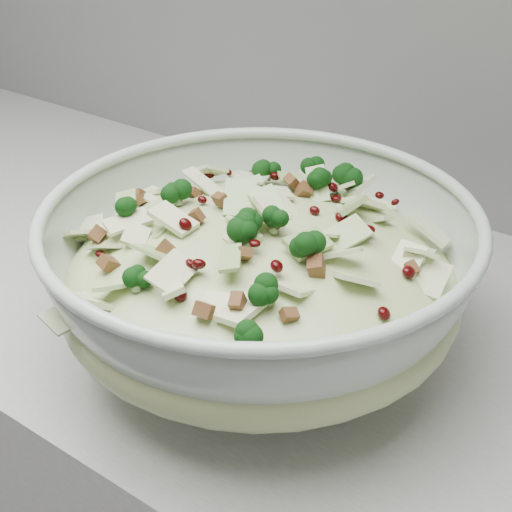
{
  "coord_description": "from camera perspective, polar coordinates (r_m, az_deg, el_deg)",
  "views": [
    {
      "loc": [
        -0.14,
        1.15,
        1.34
      ],
      "look_at": [
        -0.45,
        1.59,
        1.01
      ],
      "focal_mm": 50.0,
      "sensor_mm": 36.0,
      "label": 1
    }
  ],
  "objects": [
    {
      "name": "mixing_bowl",
      "position": [
        0.66,
        0.31,
        -1.97
      ],
      "size": [
        0.51,
        0.51,
        0.16
      ],
      "rotation": [
        0.0,
        0.0,
        0.39
      ],
      "color": "#A7B8AA",
      "rests_on": "counter"
    },
    {
      "name": "salad",
      "position": [
        0.64,
        0.31,
        -0.06
      ],
      "size": [
        0.51,
        0.51,
        0.16
      ],
      "rotation": [
        0.0,
        0.0,
        0.72
      ],
      "color": "#BDC889",
      "rests_on": "mixing_bowl"
    }
  ]
}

